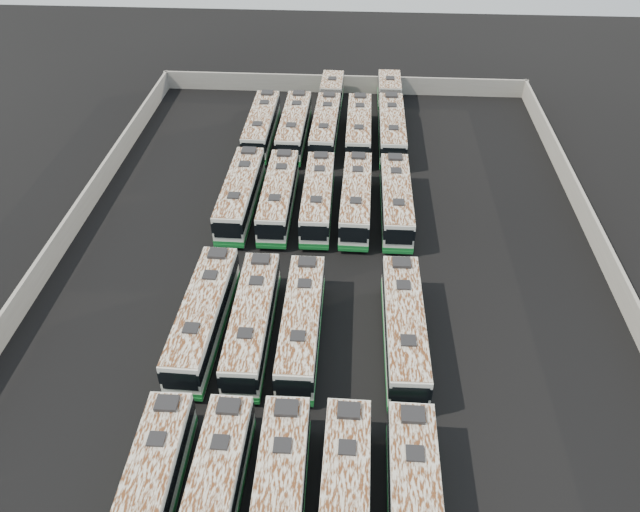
{
  "coord_description": "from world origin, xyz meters",
  "views": [
    {
      "loc": [
        1.87,
        -38.2,
        31.9
      ],
      "look_at": [
        -0.62,
        0.62,
        1.6
      ],
      "focal_mm": 35.0,
      "sensor_mm": 36.0,
      "label": 1
    }
  ],
  "objects_px": {
    "bus_midfront_center": "(302,324)",
    "bus_midback_right": "(356,198)",
    "bus_front_left": "(213,502)",
    "bus_back_far_left": "(262,125)",
    "bus_midback_far_right": "(396,200)",
    "bus_back_center": "(328,114)",
    "bus_front_center": "(278,507)",
    "bus_back_left": "(294,127)",
    "bus_back_right": "(359,129)",
    "bus_midfront_far_left": "(203,316)",
    "bus_midfront_far_right": "(404,328)",
    "bus_midback_center": "(318,197)",
    "bus_back_far_right": "(391,116)",
    "bus_midback_far_left": "(241,194)",
    "bus_front_right": "(344,508)",
    "bus_midback_left": "(279,196)",
    "bus_front_far_left": "(148,498)",
    "bus_midfront_left": "(252,321)"
  },
  "relations": [
    {
      "from": "bus_midfront_far_right",
      "to": "bus_back_right",
      "type": "relative_size",
      "value": 1.03
    },
    {
      "from": "bus_front_center",
      "to": "bus_midback_far_right",
      "type": "bearing_deg",
      "value": 75.8
    },
    {
      "from": "bus_midback_right",
      "to": "bus_back_right",
      "type": "xyz_separation_m",
      "value": [
        0.04,
        13.82,
        0.0
      ]
    },
    {
      "from": "bus_front_left",
      "to": "bus_back_far_left",
      "type": "xyz_separation_m",
      "value": [
        -3.48,
        43.7,
        0.02
      ]
    },
    {
      "from": "bus_midback_far_left",
      "to": "bus_back_far_right",
      "type": "height_order",
      "value": "bus_back_far_right"
    },
    {
      "from": "bus_front_left",
      "to": "bus_midback_left",
      "type": "xyz_separation_m",
      "value": [
        -0.0,
        29.8,
        0.03
      ]
    },
    {
      "from": "bus_midback_far_right",
      "to": "bus_midback_left",
      "type": "bearing_deg",
      "value": 179.36
    },
    {
      "from": "bus_midback_far_right",
      "to": "bus_back_center",
      "type": "xyz_separation_m",
      "value": [
        -7.03,
        17.19,
        -0.01
      ]
    },
    {
      "from": "bus_midfront_center",
      "to": "bus_midback_far_right",
      "type": "relative_size",
      "value": 0.99
    },
    {
      "from": "bus_midback_right",
      "to": "bus_back_left",
      "type": "height_order",
      "value": "bus_back_left"
    },
    {
      "from": "bus_midback_far_left",
      "to": "bus_back_far_right",
      "type": "bearing_deg",
      "value": 51.33
    },
    {
      "from": "bus_front_center",
      "to": "bus_back_left",
      "type": "relative_size",
      "value": 1.0
    },
    {
      "from": "bus_back_right",
      "to": "bus_back_far_right",
      "type": "bearing_deg",
      "value": 43.74
    },
    {
      "from": "bus_midback_left",
      "to": "bus_back_left",
      "type": "relative_size",
      "value": 0.98
    },
    {
      "from": "bus_midback_far_left",
      "to": "bus_back_far_left",
      "type": "xyz_separation_m",
      "value": [
        -0.01,
        13.85,
        -0.04
      ]
    },
    {
      "from": "bus_midfront_far_left",
      "to": "bus_midfront_far_right",
      "type": "distance_m",
      "value": 13.96
    },
    {
      "from": "bus_back_far_left",
      "to": "bus_back_right",
      "type": "relative_size",
      "value": 1.0
    },
    {
      "from": "bus_front_left",
      "to": "bus_midback_far_left",
      "type": "relative_size",
      "value": 0.97
    },
    {
      "from": "bus_midfront_left",
      "to": "bus_midback_center",
      "type": "relative_size",
      "value": 1.01
    },
    {
      "from": "bus_front_left",
      "to": "bus_back_far_right",
      "type": "distance_m",
      "value": 48.11
    },
    {
      "from": "bus_midfront_center",
      "to": "bus_midback_far_right",
      "type": "distance_m",
      "value": 17.68
    },
    {
      "from": "bus_midback_center",
      "to": "bus_midback_far_right",
      "type": "distance_m",
      "value": 6.99
    },
    {
      "from": "bus_midfront_center",
      "to": "bus_back_right",
      "type": "distance_m",
      "value": 30.31
    },
    {
      "from": "bus_front_center",
      "to": "bus_midback_far_left",
      "type": "relative_size",
      "value": 0.99
    },
    {
      "from": "bus_back_center",
      "to": "bus_midback_right",
      "type": "bearing_deg",
      "value": -77.21
    },
    {
      "from": "bus_front_left",
      "to": "bus_midfront_far_left",
      "type": "xyz_separation_m",
      "value": [
        -3.42,
        13.77,
        0.07
      ]
    },
    {
      "from": "bus_front_right",
      "to": "bus_midback_far_left",
      "type": "bearing_deg",
      "value": 109.72
    },
    {
      "from": "bus_midback_far_right",
      "to": "bus_back_left",
      "type": "distance_m",
      "value": 17.34
    },
    {
      "from": "bus_midfront_center",
      "to": "bus_midback_center",
      "type": "height_order",
      "value": "bus_midfront_center"
    },
    {
      "from": "bus_midback_left",
      "to": "bus_midback_far_right",
      "type": "xyz_separation_m",
      "value": [
        10.53,
        -0.04,
        -0.01
      ]
    },
    {
      "from": "bus_front_far_left",
      "to": "bus_front_right",
      "type": "bearing_deg",
      "value": -0.5
    },
    {
      "from": "bus_midfront_far_left",
      "to": "bus_back_left",
      "type": "bearing_deg",
      "value": 84.78
    },
    {
      "from": "bus_front_left",
      "to": "bus_front_right",
      "type": "distance_m",
      "value": 6.9
    },
    {
      "from": "bus_midfront_center",
      "to": "bus_midback_right",
      "type": "relative_size",
      "value": 0.99
    },
    {
      "from": "bus_front_right",
      "to": "bus_midback_left",
      "type": "height_order",
      "value": "bus_midback_left"
    },
    {
      "from": "bus_front_center",
      "to": "bus_back_center",
      "type": "bearing_deg",
      "value": 89.05
    },
    {
      "from": "bus_back_center",
      "to": "bus_front_center",
      "type": "bearing_deg",
      "value": -88.67
    },
    {
      "from": "bus_midfront_far_left",
      "to": "bus_midback_far_left",
      "type": "xyz_separation_m",
      "value": [
        -0.05,
        16.08,
        -0.0
      ]
    },
    {
      "from": "bus_midback_far_right",
      "to": "bus_back_left",
      "type": "height_order",
      "value": "bus_back_left"
    },
    {
      "from": "bus_midback_far_right",
      "to": "bus_back_far_right",
      "type": "relative_size",
      "value": 0.63
    },
    {
      "from": "bus_front_right",
      "to": "bus_midback_right",
      "type": "bearing_deg",
      "value": 90.41
    },
    {
      "from": "bus_midfront_left",
      "to": "bus_back_center",
      "type": "bearing_deg",
      "value": 83.74
    },
    {
      "from": "bus_midback_center",
      "to": "bus_midback_far_right",
      "type": "xyz_separation_m",
      "value": [
        6.99,
        -0.03,
        0.02
      ]
    },
    {
      "from": "bus_midfront_far_right",
      "to": "bus_midback_center",
      "type": "relative_size",
      "value": 1.04
    },
    {
      "from": "bus_back_far_left",
      "to": "bus_back_far_right",
      "type": "height_order",
      "value": "bus_back_far_right"
    },
    {
      "from": "bus_front_left",
      "to": "bus_midback_far_right",
      "type": "relative_size",
      "value": 0.99
    },
    {
      "from": "bus_midfront_center",
      "to": "bus_back_left",
      "type": "height_order",
      "value": "bus_back_left"
    },
    {
      "from": "bus_front_right",
      "to": "bus_midback_center",
      "type": "bearing_deg",
      "value": 96.99
    },
    {
      "from": "bus_midback_center",
      "to": "bus_back_far_right",
      "type": "height_order",
      "value": "bus_back_far_right"
    },
    {
      "from": "bus_midfront_left",
      "to": "bus_front_center",
      "type": "bearing_deg",
      "value": -76.31
    }
  ]
}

